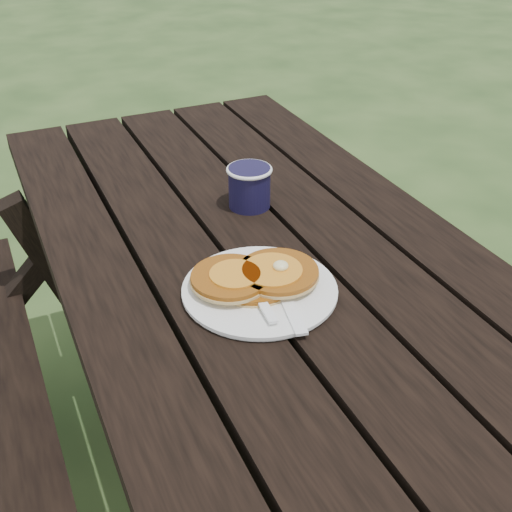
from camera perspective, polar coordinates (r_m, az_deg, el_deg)
name	(u,v)px	position (r m, az deg, el deg)	size (l,w,h in m)	color
picnic_table	(288,434)	(1.36, 2.88, -15.51)	(1.36, 1.80, 0.75)	black
plate	(260,290)	(1.07, 0.33, -3.08)	(0.25, 0.25, 0.01)	white
pancake_stack	(256,276)	(1.07, -0.01, -1.83)	(0.21, 0.15, 0.04)	#944F10
knife	(286,300)	(1.04, 2.71, -3.91)	(0.02, 0.18, 0.01)	white
fork	(262,302)	(1.02, 0.53, -4.13)	(0.03, 0.16, 0.01)	white
coffee_cup	(249,184)	(1.31, -0.59, 6.40)	(0.09, 0.09, 0.09)	black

